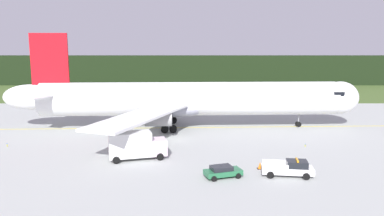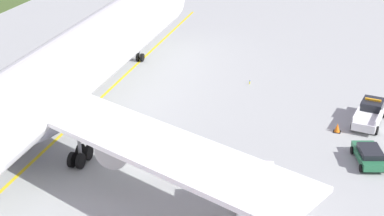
{
  "view_description": "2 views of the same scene",
  "coord_description": "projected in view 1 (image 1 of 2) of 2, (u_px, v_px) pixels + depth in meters",
  "views": [
    {
      "loc": [
        2.6,
        -55.72,
        14.31
      ],
      "look_at": [
        2.76,
        7.85,
        3.52
      ],
      "focal_mm": 35.27,
      "sensor_mm": 36.0,
      "label": 1
    },
    {
      "loc": [
        -36.71,
        -16.58,
        23.12
      ],
      "look_at": [
        5.12,
        -2.49,
        2.93
      ],
      "focal_mm": 56.35,
      "sensor_mm": 36.0,
      "label": 2
    }
  ],
  "objects": [
    {
      "name": "ops_pickup_truck",
      "position": [
        288.0,
        168.0,
        41.29
      ],
      "size": [
        5.75,
        2.79,
        1.94
      ],
      "color": "white",
      "rests_on": "ground"
    },
    {
      "name": "taxiway_edge_light_east",
      "position": [
        304.0,
        145.0,
        53.27
      ],
      "size": [
        0.12,
        0.12,
        0.41
      ],
      "color": "yellow",
      "rests_on": "ground"
    },
    {
      "name": "taxiway_edge_light_west",
      "position": [
        6.0,
        145.0,
        53.15
      ],
      "size": [
        0.12,
        0.12,
        0.49
      ],
      "color": "yellow",
      "rests_on": "ground"
    },
    {
      "name": "staff_car",
      "position": [
        222.0,
        171.0,
        40.9
      ],
      "size": [
        4.38,
        2.97,
        1.3
      ],
      "color": "#23643E",
      "rests_on": "ground"
    },
    {
      "name": "taxiway_centerline_main",
      "position": [
        189.0,
        128.0,
        65.46
      ],
      "size": [
        80.41,
        3.62,
        0.01
      ],
      "primitive_type": "cube",
      "rotation": [
        0.0,
        0.0,
        0.04
      ],
      "color": "yellow",
      "rests_on": "ground"
    },
    {
      "name": "apron_cone",
      "position": [
        259.0,
        165.0,
        43.79
      ],
      "size": [
        0.63,
        0.63,
        0.79
      ],
      "color": "black",
      "rests_on": "ground"
    },
    {
      "name": "ground",
      "position": [
        174.0,
        139.0,
        57.32
      ],
      "size": [
        320.0,
        320.0,
        0.0
      ],
      "primitive_type": "plane",
      "color": "#9DA19E"
    },
    {
      "name": "airliner",
      "position": [
        186.0,
        99.0,
        64.6
      ],
      "size": [
        60.94,
        45.43,
        16.13
      ],
      "color": "white",
      "rests_on": "ground"
    },
    {
      "name": "catering_truck",
      "position": [
        135.0,
        145.0,
        47.12
      ],
      "size": [
        7.5,
        4.21,
        3.66
      ],
      "color": "silver",
      "rests_on": "ground"
    },
    {
      "name": "distant_tree_line",
      "position": [
        184.0,
        70.0,
        133.78
      ],
      "size": [
        288.0,
        5.01,
        10.37
      ],
      "primitive_type": "cube",
      "color": "black",
      "rests_on": "ground"
    },
    {
      "name": "grass_verge",
      "position": [
        182.0,
        92.0,
        114.08
      ],
      "size": [
        320.0,
        44.46,
        0.04
      ],
      "primitive_type": "cube",
      "color": "#405726",
      "rests_on": "ground"
    }
  ]
}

